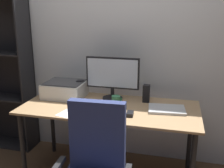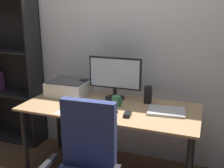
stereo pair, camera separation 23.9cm
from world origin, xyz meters
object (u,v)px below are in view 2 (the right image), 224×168
at_px(keyboard, 100,111).
at_px(mouse, 128,114).
at_px(bookshelf, 10,73).
at_px(desk, 110,114).
at_px(speaker_left, 84,88).
at_px(coffee_mug, 116,101).
at_px(laptop, 166,111).
at_px(printer, 69,88).
at_px(speaker_right, 148,95).
at_px(monitor, 115,75).

distance_m(keyboard, mouse, 0.25).
xyz_separation_m(keyboard, bookshelf, (-1.43, 0.53, 0.11)).
bearing_deg(desk, speaker_left, 149.89).
height_order(coffee_mug, laptop, coffee_mug).
distance_m(speaker_left, printer, 0.16).
distance_m(desk, mouse, 0.30).
xyz_separation_m(desk, bookshelf, (-1.45, 0.36, 0.20)).
bearing_deg(keyboard, desk, 84.80).
relative_size(desk, keyboard, 5.63).
xyz_separation_m(keyboard, coffee_mug, (0.08, 0.20, 0.04)).
bearing_deg(coffee_mug, bookshelf, 167.61).
distance_m(coffee_mug, bookshelf, 1.54).
bearing_deg(speaker_left, laptop, -11.80).
height_order(mouse, bookshelf, bookshelf).
relative_size(coffee_mug, printer, 0.25).
xyz_separation_m(speaker_right, printer, (-0.83, -0.05, -0.00)).
xyz_separation_m(laptop, bookshelf, (-1.97, 0.34, 0.10)).
relative_size(keyboard, speaker_left, 1.71).
xyz_separation_m(keyboard, speaker_left, (-0.35, 0.38, 0.08)).
bearing_deg(speaker_right, speaker_left, 180.00).
xyz_separation_m(desk, printer, (-0.52, 0.16, 0.16)).
bearing_deg(coffee_mug, speaker_right, 34.97).
relative_size(mouse, coffee_mug, 0.98).
distance_m(speaker_left, bookshelf, 1.09).
xyz_separation_m(speaker_right, bookshelf, (-1.76, 0.15, 0.03)).
bearing_deg(speaker_right, coffee_mug, -145.03).
xyz_separation_m(desk, speaker_left, (-0.37, 0.21, 0.17)).
bearing_deg(desk, speaker_right, 34.45).
height_order(mouse, laptop, mouse).
relative_size(desk, speaker_left, 9.60).
height_order(keyboard, printer, printer).
height_order(desk, speaker_left, speaker_left).
bearing_deg(bookshelf, monitor, -5.70).
relative_size(coffee_mug, speaker_right, 0.58).
bearing_deg(printer, desk, -17.59).
bearing_deg(keyboard, laptop, 22.64).
relative_size(keyboard, printer, 0.72).
xyz_separation_m(monitor, speaker_right, (0.34, -0.01, -0.16)).
distance_m(monitor, mouse, 0.52).
relative_size(desk, speaker_right, 9.60).
bearing_deg(speaker_left, bookshelf, 172.11).
relative_size(desk, mouse, 16.99).
bearing_deg(laptop, coffee_mug, 173.52).
bearing_deg(bookshelf, coffee_mug, -12.39).
bearing_deg(speaker_left, monitor, 1.33).
xyz_separation_m(coffee_mug, speaker_left, (-0.42, 0.18, 0.04)).
bearing_deg(laptop, bookshelf, 164.51).
height_order(desk, printer, printer).
xyz_separation_m(mouse, coffee_mug, (-0.17, 0.20, 0.03)).
height_order(laptop, speaker_left, speaker_left).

